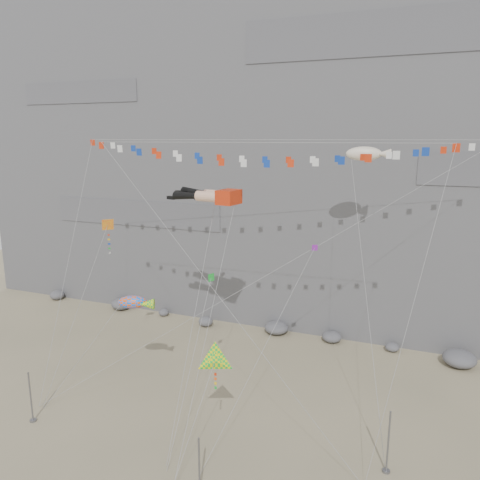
% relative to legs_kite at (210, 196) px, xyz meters
% --- Properties ---
extents(ground, '(120.00, 120.00, 0.00)m').
position_rel_legs_kite_xyz_m(ground, '(2.41, -5.60, -16.17)').
color(ground, tan).
rests_on(ground, ground).
extents(cliff, '(80.00, 28.00, 50.00)m').
position_rel_legs_kite_xyz_m(cliff, '(2.41, 26.40, 8.83)').
color(cliff, slate).
rests_on(cliff, ground).
extents(talus_boulders, '(60.00, 3.00, 1.20)m').
position_rel_legs_kite_xyz_m(talus_boulders, '(2.41, 11.40, -15.57)').
color(talus_boulders, slate).
rests_on(talus_boulders, ground).
extents(anchor_pole_left, '(0.12, 0.12, 4.00)m').
position_rel_legs_kite_xyz_m(anchor_pole_left, '(-9.89, -10.69, -14.17)').
color(anchor_pole_left, slate).
rests_on(anchor_pole_left, ground).
extents(anchor_pole_center, '(0.12, 0.12, 3.65)m').
position_rel_legs_kite_xyz_m(anchor_pole_center, '(4.90, -12.60, -14.34)').
color(anchor_pole_center, slate).
rests_on(anchor_pole_center, ground).
extents(anchor_pole_right, '(0.12, 0.12, 4.30)m').
position_rel_legs_kite_xyz_m(anchor_pole_right, '(15.19, -6.78, -14.02)').
color(anchor_pole_right, slate).
rests_on(anchor_pole_right, ground).
extents(legs_kite, '(7.57, 15.08, 21.02)m').
position_rel_legs_kite_xyz_m(legs_kite, '(0.00, 0.00, 0.00)').
color(legs_kite, red).
rests_on(legs_kite, ground).
extents(flag_banner_upper, '(34.23, 16.04, 28.88)m').
position_rel_legs_kite_xyz_m(flag_banner_upper, '(4.17, 4.48, 4.41)').
color(flag_banner_upper, red).
rests_on(flag_banner_upper, ground).
extents(flag_banner_lower, '(26.22, 6.93, 23.41)m').
position_rel_legs_kite_xyz_m(flag_banner_lower, '(4.61, -2.15, 4.23)').
color(flag_banner_lower, red).
rests_on(flag_banner_lower, ground).
extents(harlequin_kite, '(3.47, 7.43, 15.26)m').
position_rel_legs_kite_xyz_m(harlequin_kite, '(-8.11, -2.74, -2.48)').
color(harlequin_kite, red).
rests_on(harlequin_kite, ground).
extents(fish_windsock, '(7.37, 5.97, 10.69)m').
position_rel_legs_kite_xyz_m(fish_windsock, '(-4.91, -4.41, -8.22)').
color(fish_windsock, '#FF550D').
rests_on(fish_windsock, ground).
extents(delta_kite, '(2.53, 5.52, 8.83)m').
position_rel_legs_kite_xyz_m(delta_kite, '(4.43, -9.14, -9.36)').
color(delta_kite, '#FFEE0D').
rests_on(delta_kite, ground).
extents(blimp_windsock, '(6.08, 14.15, 23.74)m').
position_rel_legs_kite_xyz_m(blimp_windsock, '(11.19, 6.47, 3.25)').
color(blimp_windsock, '#F9E9CD').
rests_on(blimp_windsock, ground).
extents(small_kite_a, '(3.02, 14.19, 20.76)m').
position_rel_legs_kite_xyz_m(small_kite_a, '(-0.41, 1.84, -0.92)').
color(small_kite_a, '#FF5315').
rests_on(small_kite_a, ground).
extents(small_kite_b, '(4.89, 12.22, 17.60)m').
position_rel_legs_kite_xyz_m(small_kite_b, '(8.49, 0.08, -3.98)').
color(small_kite_b, purple).
rests_on(small_kite_b, ground).
extents(small_kite_c, '(1.19, 8.88, 13.29)m').
position_rel_legs_kite_xyz_m(small_kite_c, '(1.67, -3.67, -5.80)').
color(small_kite_c, green).
rests_on(small_kite_c, ground).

